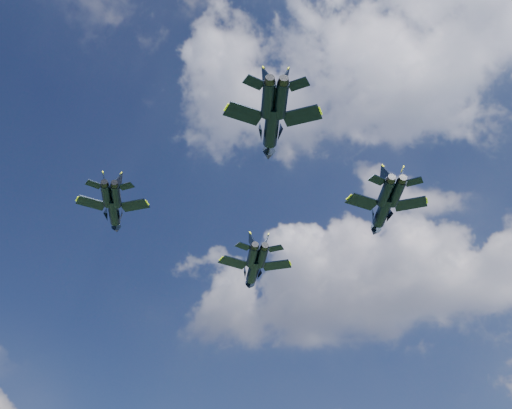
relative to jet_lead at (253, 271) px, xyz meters
The scene contains 4 objects.
jet_lead is the anchor object (origin of this frame).
jet_left 28.83m from the jet_lead, 115.90° to the right, with size 10.18×13.90×3.33m.
jet_right 26.98m from the jet_lead, 21.81° to the right, with size 11.89×16.31×3.90m.
jet_slot 39.26m from the jet_lead, 65.95° to the right, with size 11.46×15.80×3.76m.
Camera 1 is at (33.80, -64.04, 3.34)m, focal length 45.00 mm.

